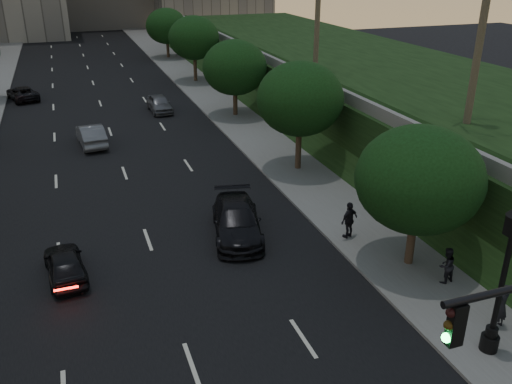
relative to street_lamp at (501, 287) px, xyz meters
name	(u,v)px	position (x,y,z in m)	size (l,w,h in m)	color
road_surface	(113,140)	(-9.59, 27.74, -2.62)	(16.00, 140.00, 0.02)	black
sidewalk_right	(246,125)	(0.66, 27.74, -2.56)	(4.50, 140.00, 0.15)	slate
embankment	(392,95)	(12.41, 25.74, -0.63)	(18.00, 90.00, 4.00)	black
parapet_wall	(296,73)	(3.91, 25.74, 1.72)	(0.35, 90.00, 0.70)	slate
tree_right_a	(419,179)	(0.71, 5.74, 1.39)	(5.20, 5.20, 6.24)	#38281C
tree_right_b	(300,99)	(0.71, 17.74, 1.88)	(5.20, 5.20, 6.74)	#38281C
tree_right_c	(235,68)	(0.71, 30.74, 1.39)	(5.20, 5.20, 6.24)	#38281C
tree_right_d	(194,38)	(0.71, 44.74, 1.88)	(5.20, 5.20, 6.74)	#38281C
tree_right_e	(166,26)	(0.71, 59.74, 1.39)	(5.20, 5.20, 6.24)	#38281C
street_lamp	(501,287)	(0.00, 0.00, 0.00)	(0.64, 0.64, 5.62)	black
sedan_near_left	(65,264)	(-13.29, 9.66, -2.00)	(1.51, 3.75, 1.28)	black
sedan_mid_left	(91,135)	(-11.08, 26.97, -1.88)	(1.59, 4.57, 1.50)	slate
sedan_far_left	(22,93)	(-16.16, 42.47, -2.00)	(2.12, 4.60, 1.28)	black
sedan_near_right	(237,221)	(-5.47, 10.81, -1.85)	(2.19, 5.38, 1.56)	black
sedan_far_right	(159,104)	(-4.99, 34.21, -1.92)	(1.69, 4.19, 1.43)	#5C5E63
pedestrian_a	(501,306)	(1.17, 0.89, -1.61)	(0.64, 0.42, 1.75)	black
pedestrian_b	(446,265)	(1.20, 3.94, -1.71)	(0.75, 0.59, 1.55)	black
pedestrian_c	(349,220)	(-0.65, 8.64, -1.59)	(1.04, 0.43, 1.78)	black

